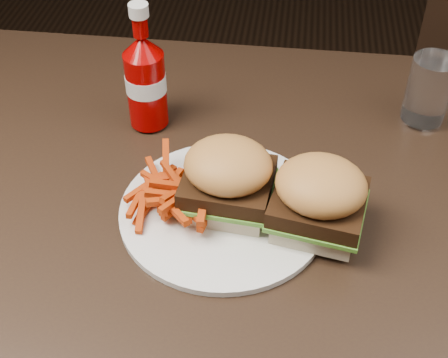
# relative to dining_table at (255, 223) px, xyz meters

# --- Properties ---
(dining_table) EXTENTS (1.20, 0.80, 0.04)m
(dining_table) POSITION_rel_dining_table_xyz_m (0.00, 0.00, 0.00)
(dining_table) COLOR black
(dining_table) RESTS_ON ground
(plate) EXTENTS (0.26, 0.26, 0.01)m
(plate) POSITION_rel_dining_table_xyz_m (-0.04, -0.01, 0.03)
(plate) COLOR white
(plate) RESTS_ON dining_table
(sandwich_half_a) EXTENTS (0.10, 0.10, 0.02)m
(sandwich_half_a) POSITION_rel_dining_table_xyz_m (-0.03, -0.00, 0.04)
(sandwich_half_a) COLOR beige
(sandwich_half_a) RESTS_ON plate
(sandwich_half_b) EXTENTS (0.11, 0.10, 0.02)m
(sandwich_half_b) POSITION_rel_dining_table_xyz_m (0.07, -0.02, 0.04)
(sandwich_half_b) COLOR beige
(sandwich_half_b) RESTS_ON plate
(fries_pile) EXTENTS (0.12, 0.12, 0.04)m
(fries_pile) POSITION_rel_dining_table_xyz_m (-0.10, -0.01, 0.05)
(fries_pile) COLOR #B93700
(fries_pile) RESTS_ON plate
(ketchup_bottle) EXTENTS (0.07, 0.07, 0.11)m
(ketchup_bottle) POSITION_rel_dining_table_xyz_m (-0.17, 0.16, 0.08)
(ketchup_bottle) COLOR #930000
(ketchup_bottle) RESTS_ON dining_table
(tumbler) EXTENTS (0.06, 0.06, 0.10)m
(tumbler) POSITION_rel_dining_table_xyz_m (0.23, 0.22, 0.08)
(tumbler) COLOR white
(tumbler) RESTS_ON dining_table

